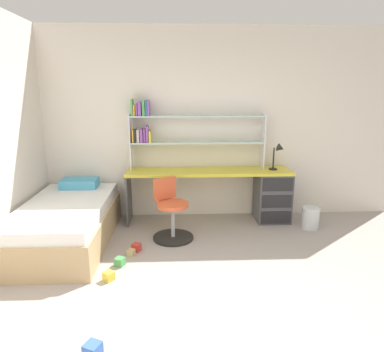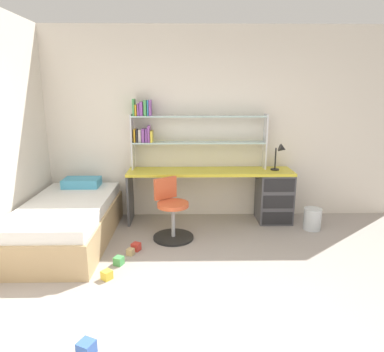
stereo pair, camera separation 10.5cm
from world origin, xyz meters
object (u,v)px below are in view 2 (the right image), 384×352
(desk, at_px, (254,192))
(bed_platform, at_px, (68,222))
(desk_lamp, at_px, (281,153))
(swivel_chair, at_px, (172,216))
(toy_block_green_1, at_px, (119,261))
(toy_block_yellow_0, at_px, (107,275))
(toy_block_blue_3, at_px, (86,348))
(waste_bin, at_px, (312,219))
(toy_block_natural_4, at_px, (130,252))
(bookshelf_hutch, at_px, (179,129))
(toy_block_red_2, at_px, (136,247))

(desk, xyz_separation_m, bed_platform, (-2.47, -0.69, -0.17))
(desk_lamp, height_order, swivel_chair, desk_lamp)
(desk_lamp, height_order, toy_block_green_1, desk_lamp)
(desk_lamp, height_order, toy_block_yellow_0, desk_lamp)
(toy_block_yellow_0, height_order, toy_block_blue_3, toy_block_blue_3)
(toy_block_blue_3, bearing_deg, bed_platform, 111.34)
(waste_bin, bearing_deg, toy_block_green_1, -158.73)
(bed_platform, bearing_deg, toy_block_natural_4, -24.69)
(desk_lamp, xyz_separation_m, swivel_chair, (-1.51, -0.57, -0.71))
(desk_lamp, xyz_separation_m, toy_block_green_1, (-2.06, -1.28, -0.97))
(desk_lamp, distance_m, toy_block_yellow_0, 2.82)
(waste_bin, relative_size, toy_block_yellow_0, 3.24)
(toy_block_yellow_0, bearing_deg, bookshelf_hutch, 67.68)
(desk, xyz_separation_m, bookshelf_hutch, (-1.08, 0.13, 0.89))
(toy_block_red_2, relative_size, toy_block_natural_4, 1.21)
(swivel_chair, xyz_separation_m, waste_bin, (1.91, 0.25, -0.15))
(toy_block_green_1, bearing_deg, desk_lamp, 31.79)
(desk_lamp, bearing_deg, toy_block_yellow_0, -143.47)
(toy_block_green_1, bearing_deg, desk, 37.17)
(toy_block_natural_4, bearing_deg, toy_block_red_2, 67.07)
(desk_lamp, xyz_separation_m, toy_block_blue_3, (-2.05, -2.61, -0.96))
(toy_block_green_1, bearing_deg, swivel_chair, 52.03)
(toy_block_green_1, bearing_deg, toy_block_natural_4, 68.50)
(desk_lamp, relative_size, toy_block_red_2, 4.17)
(desk, distance_m, toy_block_red_2, 1.89)
(toy_block_natural_4, bearing_deg, toy_block_blue_3, -92.65)
(swivel_chair, bearing_deg, desk_lamp, 20.59)
(swivel_chair, xyz_separation_m, toy_block_green_1, (-0.56, -0.71, -0.26))
(swivel_chair, bearing_deg, waste_bin, 7.38)
(desk_lamp, distance_m, toy_block_natural_4, 2.44)
(bed_platform, xyz_separation_m, toy_block_blue_3, (0.76, -1.95, -0.21))
(bookshelf_hutch, height_order, waste_bin, bookshelf_hutch)
(desk, relative_size, toy_block_blue_3, 21.53)
(desk_lamp, relative_size, toy_block_yellow_0, 4.16)
(waste_bin, bearing_deg, bookshelf_hutch, 165.20)
(desk, relative_size, bookshelf_hutch, 1.22)
(toy_block_green_1, xyz_separation_m, toy_block_red_2, (0.14, 0.35, -0.00))
(desk_lamp, bearing_deg, toy_block_red_2, -154.17)
(bed_platform, distance_m, toy_block_red_2, 0.95)
(toy_block_green_1, relative_size, toy_block_blue_3, 0.85)
(toy_block_yellow_0, bearing_deg, desk, 41.90)
(desk_lamp, bearing_deg, bookshelf_hutch, 173.51)
(swivel_chair, height_order, waste_bin, swivel_chair)
(toy_block_yellow_0, relative_size, toy_block_green_1, 1.00)
(desk_lamp, distance_m, toy_block_red_2, 2.35)
(toy_block_red_2, height_order, toy_block_natural_4, toy_block_red_2)
(desk, distance_m, toy_block_green_1, 2.20)
(swivel_chair, relative_size, toy_block_green_1, 8.41)
(desk, bearing_deg, swivel_chair, -153.03)
(bed_platform, relative_size, toy_block_yellow_0, 20.80)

